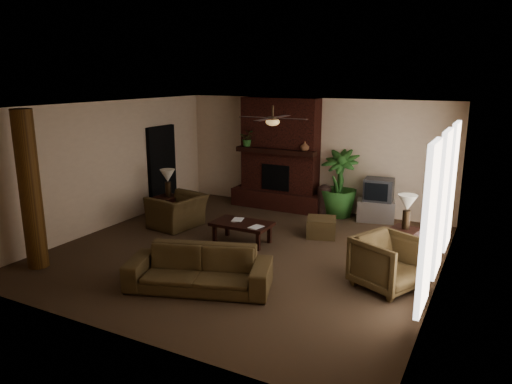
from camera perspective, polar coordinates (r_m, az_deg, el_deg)
The scene contains 23 objects.
room_shell at distance 8.98m, azimuth -1.18°, elevation 1.32°, with size 7.00×7.00×7.00m.
fireplace at distance 12.20m, azimuth 2.82°, elevation 3.48°, with size 2.40×0.70×2.80m.
windows at distance 8.17m, azimuth 21.29°, elevation -1.27°, with size 0.08×3.65×2.35m.
log_column at distance 9.12m, azimuth -25.40°, elevation 0.16°, with size 0.36×0.36×2.80m, color brown.
doorway at distance 12.41m, azimuth -11.17°, elevation 2.91°, with size 0.10×1.00×2.10m, color black.
ceiling_fan at distance 8.89m, azimuth 2.01°, elevation 8.56°, with size 1.35×1.35×0.37m.
sofa at distance 7.71m, azimuth -6.85°, elevation -8.34°, with size 2.28×0.67×0.89m, color #4E3B21.
armchair_left at distance 10.83m, azimuth -9.40°, elevation -1.65°, with size 1.12×0.73×0.98m, color #4E3B21.
armchair_right at distance 7.95m, azimuth 15.54°, elevation -7.85°, with size 0.93×0.87×0.95m, color #4E3B21.
coffee_table at distance 9.72m, azimuth -1.69°, elevation -3.99°, with size 1.20×0.70×0.43m.
ottoman at distance 10.24m, azimuth 7.83°, elevation -4.19°, with size 0.60×0.60×0.40m, color #4E3B21.
tv_stand at distance 11.54m, azimuth 14.10°, elevation -2.16°, with size 0.85×0.50×0.50m, color silver.
tv at distance 11.39m, azimuth 14.46°, elevation 0.27°, with size 0.70×0.59×0.52m.
floor_vase at distance 11.72m, azimuth 8.16°, elevation -0.71°, with size 0.34×0.34×0.77m.
floor_plant at distance 11.72m, azimuth 9.83°, elevation -0.68°, with size 0.90×1.61×0.90m, color #2F6227.
side_table_left at distance 11.57m, azimuth -10.45°, elevation -1.80°, with size 0.50×0.50×0.55m, color black.
lamp_left at distance 11.36m, azimuth -10.52°, elevation 1.69°, with size 0.44×0.44×0.65m.
side_table_right at distance 9.45m, azimuth 17.29°, elevation -5.79°, with size 0.50×0.50×0.55m, color black.
lamp_right at distance 9.24m, azimuth 17.63°, elevation -1.52°, with size 0.46×0.46×0.65m.
mantel_plant at distance 12.28m, azimuth -1.00°, elevation 6.24°, with size 0.38×0.42×0.33m, color #2F6227.
mantel_vase at distance 11.60m, azimuth 5.86°, elevation 5.45°, with size 0.22×0.23×0.22m, color brown.
book_a at distance 9.82m, azimuth -2.82°, elevation -2.57°, with size 0.22×0.03×0.29m, color #999999.
book_b at distance 9.39m, azimuth -0.51°, elevation -3.33°, with size 0.21×0.02×0.29m, color #999999.
Camera 1 is at (4.23, -7.68, 3.34)m, focal length 33.45 mm.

